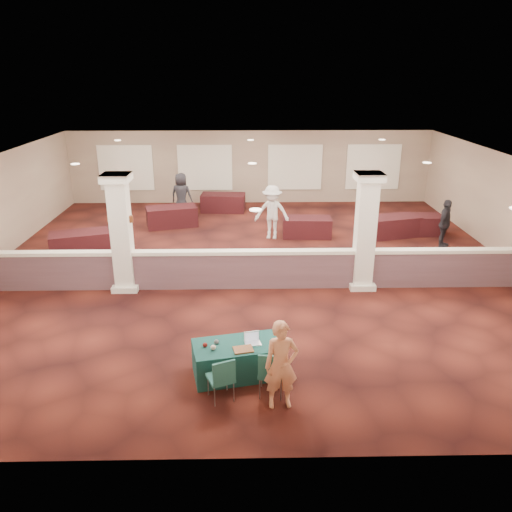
{
  "coord_description": "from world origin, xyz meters",
  "views": [
    {
      "loc": [
        -0.18,
        -14.17,
        5.69
      ],
      "look_at": [
        0.07,
        -2.0,
        1.12
      ],
      "focal_mm": 35.0,
      "sensor_mm": 36.0,
      "label": 1
    }
  ],
  "objects_px": {
    "woman": "(281,365)",
    "far_table_front_left": "(80,243)",
    "far_table_front_right": "(394,226)",
    "far_table_front_center": "(307,227)",
    "near_table": "(239,359)",
    "far_table_back_right": "(418,225)",
    "attendee_d": "(181,195)",
    "conf_chair_side": "(222,376)",
    "conf_chair_main": "(271,370)",
    "attendee_a": "(117,205)",
    "far_table_back_left": "(172,216)",
    "attendee_c": "(445,224)",
    "far_table_back_center": "(223,203)",
    "attendee_b": "(272,212)"
  },
  "relations": [
    {
      "from": "far_table_front_right",
      "to": "far_table_front_center",
      "type": "bearing_deg",
      "value": 180.0
    },
    {
      "from": "woman",
      "to": "far_table_front_right",
      "type": "height_order",
      "value": "woman"
    },
    {
      "from": "near_table",
      "to": "far_table_back_right",
      "type": "xyz_separation_m",
      "value": [
        6.46,
        8.89,
        0.01
      ]
    },
    {
      "from": "conf_chair_side",
      "to": "attendee_a",
      "type": "bearing_deg",
      "value": 90.26
    },
    {
      "from": "far_table_back_center",
      "to": "attendee_c",
      "type": "height_order",
      "value": "attendee_c"
    },
    {
      "from": "attendee_b",
      "to": "attendee_d",
      "type": "xyz_separation_m",
      "value": [
        -3.53,
        2.81,
        -0.05
      ]
    },
    {
      "from": "far_table_front_right",
      "to": "far_table_front_left",
      "type": "bearing_deg",
      "value": -170.88
    },
    {
      "from": "far_table_front_center",
      "to": "attendee_a",
      "type": "height_order",
      "value": "attendee_a"
    },
    {
      "from": "conf_chair_main",
      "to": "attendee_a",
      "type": "xyz_separation_m",
      "value": [
        -5.25,
        10.43,
        0.38
      ]
    },
    {
      "from": "far_table_back_left",
      "to": "attendee_a",
      "type": "xyz_separation_m",
      "value": [
        -1.95,
        -0.38,
        0.56
      ]
    },
    {
      "from": "woman",
      "to": "far_table_back_center",
      "type": "height_order",
      "value": "woman"
    },
    {
      "from": "far_table_front_left",
      "to": "far_table_front_right",
      "type": "distance_m",
      "value": 10.89
    },
    {
      "from": "far_table_front_center",
      "to": "far_table_back_center",
      "type": "relative_size",
      "value": 0.94
    },
    {
      "from": "woman",
      "to": "attendee_b",
      "type": "relative_size",
      "value": 0.87
    },
    {
      "from": "woman",
      "to": "far_table_back_center",
      "type": "distance_m",
      "value": 13.29
    },
    {
      "from": "woman",
      "to": "attendee_c",
      "type": "relative_size",
      "value": 1.01
    },
    {
      "from": "conf_chair_main",
      "to": "far_table_back_left",
      "type": "height_order",
      "value": "conf_chair_main"
    },
    {
      "from": "far_table_back_right",
      "to": "conf_chair_side",
      "type": "bearing_deg",
      "value": -124.71
    },
    {
      "from": "attendee_b",
      "to": "attendee_d",
      "type": "distance_m",
      "value": 4.51
    },
    {
      "from": "far_table_front_right",
      "to": "attendee_d",
      "type": "relative_size",
      "value": 1.0
    },
    {
      "from": "conf_chair_side",
      "to": "far_table_back_right",
      "type": "height_order",
      "value": "conf_chair_side"
    },
    {
      "from": "conf_chair_side",
      "to": "far_table_back_left",
      "type": "xyz_separation_m",
      "value": [
        -2.42,
        10.92,
        -0.14
      ]
    },
    {
      "from": "conf_chair_main",
      "to": "woman",
      "type": "height_order",
      "value": "woman"
    },
    {
      "from": "woman",
      "to": "far_table_back_right",
      "type": "relative_size",
      "value": 0.96
    },
    {
      "from": "far_table_front_center",
      "to": "attendee_a",
      "type": "relative_size",
      "value": 0.92
    },
    {
      "from": "far_table_front_center",
      "to": "far_table_front_right",
      "type": "height_order",
      "value": "far_table_front_right"
    },
    {
      "from": "conf_chair_side",
      "to": "far_table_back_left",
      "type": "bearing_deg",
      "value": 80.23
    },
    {
      "from": "far_table_front_left",
      "to": "attendee_d",
      "type": "height_order",
      "value": "attendee_d"
    },
    {
      "from": "far_table_front_right",
      "to": "attendee_a",
      "type": "relative_size",
      "value": 0.96
    },
    {
      "from": "far_table_front_right",
      "to": "attendee_a",
      "type": "bearing_deg",
      "value": 174.38
    },
    {
      "from": "far_table_front_center",
      "to": "far_table_back_left",
      "type": "bearing_deg",
      "value": 164.77
    },
    {
      "from": "far_table_front_left",
      "to": "far_table_front_center",
      "type": "xyz_separation_m",
      "value": [
        7.6,
        1.72,
        -0.03
      ]
    },
    {
      "from": "far_table_front_center",
      "to": "conf_chair_main",
      "type": "bearing_deg",
      "value": -100.53
    },
    {
      "from": "conf_chair_main",
      "to": "far_table_front_right",
      "type": "xyz_separation_m",
      "value": [
        4.9,
        9.43,
        -0.19
      ]
    },
    {
      "from": "woman",
      "to": "far_table_front_left",
      "type": "distance_m",
      "value": 9.99
    },
    {
      "from": "far_table_back_left",
      "to": "far_table_back_center",
      "type": "distance_m",
      "value": 2.84
    },
    {
      "from": "near_table",
      "to": "conf_chair_main",
      "type": "height_order",
      "value": "conf_chair_main"
    },
    {
      "from": "near_table",
      "to": "far_table_front_center",
      "type": "xyz_separation_m",
      "value": [
        2.35,
        8.69,
        0.01
      ]
    },
    {
      "from": "far_table_back_center",
      "to": "far_table_front_right",
      "type": "bearing_deg",
      "value": -28.98
    },
    {
      "from": "far_table_front_right",
      "to": "attendee_d",
      "type": "distance_m",
      "value": 8.4
    },
    {
      "from": "far_table_back_right",
      "to": "attendee_d",
      "type": "bearing_deg",
      "value": 164.64
    },
    {
      "from": "far_table_back_right",
      "to": "attendee_d",
      "type": "distance_m",
      "value": 9.26
    },
    {
      "from": "far_table_front_right",
      "to": "far_table_back_right",
      "type": "bearing_deg",
      "value": 11.8
    },
    {
      "from": "woman",
      "to": "far_table_back_left",
      "type": "distance_m",
      "value": 11.6
    },
    {
      "from": "far_table_back_center",
      "to": "far_table_back_right",
      "type": "bearing_deg",
      "value": -24.39
    },
    {
      "from": "woman",
      "to": "attendee_a",
      "type": "height_order",
      "value": "attendee_a"
    },
    {
      "from": "woman",
      "to": "conf_chair_side",
      "type": "bearing_deg",
      "value": 166.04
    },
    {
      "from": "conf_chair_main",
      "to": "woman",
      "type": "relative_size",
      "value": 0.57
    },
    {
      "from": "attendee_a",
      "to": "far_table_back_right",
      "type": "bearing_deg",
      "value": -4.31
    },
    {
      "from": "woman",
      "to": "far_table_front_center",
      "type": "relative_size",
      "value": 0.97
    }
  ]
}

